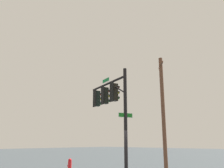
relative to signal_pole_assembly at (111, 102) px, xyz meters
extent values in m
cylinder|color=black|center=(-1.65, 0.55, -1.34)|extent=(0.20, 0.20, 6.12)
cylinder|color=black|center=(0.43, -0.11, 1.26)|extent=(4.20, 1.47, 0.14)
cylinder|color=black|center=(-0.72, 0.25, 0.76)|extent=(1.93, 0.69, 1.07)
cube|color=black|center=(-0.46, 0.17, 0.51)|extent=(0.41, 0.44, 1.10)
cube|color=black|center=(-0.40, 0.36, 0.51)|extent=(0.43, 0.17, 1.22)
sphere|color=maroon|center=(-0.53, -0.02, 0.85)|extent=(0.22, 0.22, 0.22)
cylinder|color=black|center=(-0.54, -0.07, 0.90)|extent=(0.26, 0.20, 0.23)
sphere|color=#FFFC14|center=(-0.53, -0.02, 0.51)|extent=(0.22, 0.22, 0.22)
cylinder|color=black|center=(-0.54, -0.07, 0.56)|extent=(0.26, 0.20, 0.23)
sphere|color=#0B621E|center=(-0.53, -0.02, 0.17)|extent=(0.22, 0.22, 0.22)
cylinder|color=black|center=(-0.54, -0.07, 0.22)|extent=(0.26, 0.20, 0.23)
cube|color=black|center=(0.72, -0.21, 0.51)|extent=(0.42, 0.44, 1.10)
cube|color=black|center=(0.79, -0.02, 0.51)|extent=(0.43, 0.18, 1.22)
sphere|color=maroon|center=(0.66, -0.40, 0.85)|extent=(0.22, 0.22, 0.22)
cylinder|color=black|center=(0.64, -0.45, 0.90)|extent=(0.26, 0.21, 0.23)
sphere|color=#FFFC14|center=(0.66, -0.40, 0.51)|extent=(0.22, 0.22, 0.22)
cylinder|color=black|center=(0.64, -0.45, 0.56)|extent=(0.26, 0.21, 0.23)
sphere|color=#0B621E|center=(0.66, -0.40, 0.17)|extent=(0.22, 0.22, 0.22)
cylinder|color=black|center=(0.64, -0.45, 0.22)|extent=(0.26, 0.21, 0.23)
cube|color=black|center=(1.91, -0.59, 0.51)|extent=(0.40, 0.43, 1.10)
cube|color=black|center=(1.96, -0.39, 0.51)|extent=(0.44, 0.15, 1.22)
sphere|color=maroon|center=(1.86, -0.78, 0.85)|extent=(0.22, 0.22, 0.22)
cylinder|color=black|center=(1.84, -0.84, 0.90)|extent=(0.26, 0.20, 0.23)
sphere|color=#FFFC14|center=(1.86, -0.78, 0.51)|extent=(0.22, 0.22, 0.22)
cylinder|color=black|center=(1.84, -0.84, 0.56)|extent=(0.26, 0.20, 0.23)
sphere|color=#0B621E|center=(1.86, -0.78, 0.17)|extent=(0.22, 0.22, 0.22)
cylinder|color=black|center=(1.84, -0.84, 0.22)|extent=(0.26, 0.20, 0.23)
cube|color=white|center=(0.63, -0.18, 1.56)|extent=(0.90, 0.31, 0.26)
cube|color=#0A7433|center=(0.63, -0.18, 1.56)|extent=(0.87, 0.30, 0.22)
cube|color=white|center=(-1.65, 0.55, -1.04)|extent=(0.31, 0.90, 0.26)
cube|color=#1C6D21|center=(-1.65, 0.55, -1.04)|extent=(0.30, 0.87, 0.22)
cylinder|color=brown|center=(-0.88, -4.91, -0.17)|extent=(0.29, 0.29, 8.45)
cube|color=brown|center=(-0.88, -4.91, 3.46)|extent=(1.22, 1.48, 0.12)
cylinder|color=red|center=(2.95, 0.80, -4.07)|extent=(0.24, 0.24, 0.65)
sphere|color=red|center=(2.95, 0.80, -3.68)|extent=(0.22, 0.22, 0.22)
cylinder|color=red|center=(3.10, 0.80, -4.04)|extent=(0.12, 0.10, 0.10)
camera|label=1|loc=(-10.07, 10.77, -2.51)|focal=37.41mm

